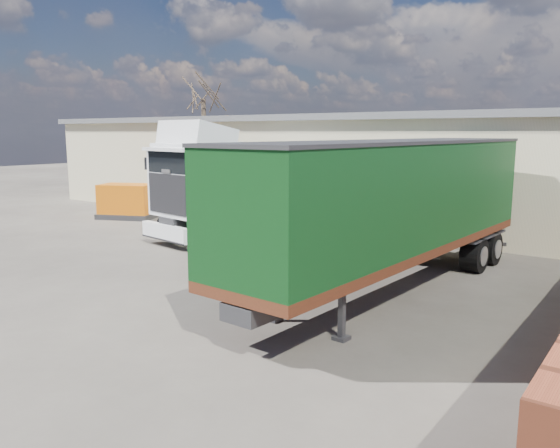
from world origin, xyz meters
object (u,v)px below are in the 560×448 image
Objects in this scene: panel_van at (264,213)px; orange_skip at (127,203)px; tractor_unit at (212,190)px; bare_tree at (203,86)px; box_trailer at (396,200)px.

orange_skip is at bearing 161.15° from panel_van.
orange_skip is (-7.55, 1.54, -1.30)m from tractor_unit.
bare_tree is 1.25× the size of tractor_unit.
orange_skip is (6.90, -12.99, -7.14)m from bare_tree.
box_trailer is 2.34× the size of panel_van.
bare_tree reaches higher than box_trailer.
bare_tree is at bearing 94.09° from orange_skip.
box_trailer is 3.87× the size of orange_skip.
bare_tree is 21.71m from panel_van.
bare_tree is 1.73× the size of panel_van.
tractor_unit is (14.46, -14.53, -5.84)m from bare_tree.
bare_tree reaches higher than orange_skip.
orange_skip is at bearing 176.76° from tractor_unit.
bare_tree is 21.31m from tractor_unit.
bare_tree reaches higher than tractor_unit.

